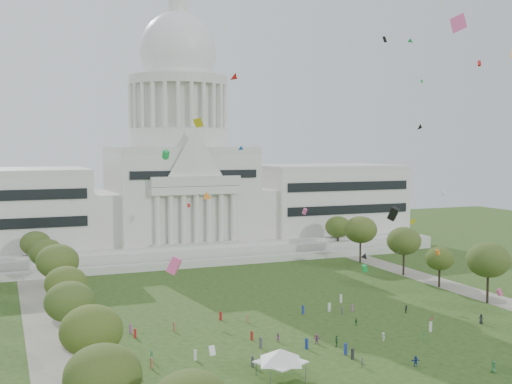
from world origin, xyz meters
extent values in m
plane|color=#2A4616|center=(0.00, 0.00, 0.00)|extent=(400.00, 400.00, 0.00)
cube|color=beige|center=(0.00, 115.00, 2.00)|extent=(160.00, 60.00, 4.00)
cube|color=beige|center=(0.00, 82.00, 1.00)|extent=(130.00, 3.00, 2.00)
cube|color=beige|center=(0.00, 90.00, 2.50)|extent=(140.00, 3.00, 5.00)
cube|color=silver|center=(-55.00, 114.00, 15.00)|extent=(50.00, 34.00, 22.00)
cube|color=silver|center=(55.00, 114.00, 15.00)|extent=(50.00, 34.00, 22.00)
cube|color=silver|center=(-27.00, 112.00, 12.00)|extent=(12.00, 26.00, 16.00)
cube|color=silver|center=(27.00, 112.00, 12.00)|extent=(12.00, 26.00, 16.00)
cube|color=silver|center=(0.00, 114.00, 18.00)|extent=(44.00, 38.00, 28.00)
cube|color=silver|center=(0.00, 94.00, 21.20)|extent=(28.00, 3.00, 2.40)
cube|color=black|center=(-55.00, 96.80, 17.00)|extent=(46.00, 0.40, 11.00)
cube|color=black|center=(55.00, 96.80, 17.00)|extent=(46.00, 0.40, 11.00)
cylinder|color=silver|center=(0.00, 114.00, 37.40)|extent=(32.00, 32.00, 6.00)
cylinder|color=silver|center=(0.00, 114.00, 47.40)|extent=(28.00, 28.00, 14.00)
cylinder|color=beige|center=(0.00, 114.00, 55.90)|extent=(32.40, 32.40, 3.00)
cylinder|color=silver|center=(0.00, 114.00, 61.40)|extent=(22.00, 22.00, 8.00)
ellipsoid|color=white|center=(0.00, 114.00, 65.40)|extent=(25.00, 25.00, 26.20)
cylinder|color=silver|center=(0.00, 114.00, 78.90)|extent=(6.00, 6.00, 5.00)
ellipsoid|color=white|center=(0.00, 114.00, 81.90)|extent=(6.40, 6.40, 5.12)
cube|color=gray|center=(-48.00, 30.00, 0.02)|extent=(8.00, 160.00, 0.04)
cube|color=gray|center=(48.00, 30.00, 0.02)|extent=(8.00, 160.00, 0.04)
ellipsoid|color=#344717|center=(-45.26, -21.68, 8.97)|extent=(8.85, 8.85, 7.24)
cylinder|color=black|center=(-44.07, -2.96, 2.88)|extent=(0.56, 0.56, 5.75)
ellipsoid|color=#3E5117|center=(-44.07, -2.96, 8.97)|extent=(8.86, 8.86, 7.25)
cylinder|color=black|center=(-45.04, 17.30, 2.73)|extent=(0.56, 0.56, 5.47)
ellipsoid|color=#354B1C|center=(-45.04, 17.30, 8.53)|extent=(8.42, 8.42, 6.89)
cylinder|color=black|center=(44.17, 17.44, 3.10)|extent=(0.56, 0.56, 6.20)
ellipsoid|color=#34471B|center=(44.17, 17.44, 9.68)|extent=(9.55, 9.55, 7.82)
cylinder|color=black|center=(-44.09, 33.92, 2.64)|extent=(0.56, 0.56, 5.27)
ellipsoid|color=#3F5019|center=(-44.09, 33.92, 8.23)|extent=(8.12, 8.12, 6.65)
cylinder|color=black|center=(44.40, 34.48, 2.28)|extent=(0.56, 0.56, 4.56)
ellipsoid|color=#334714|center=(44.40, 34.48, 7.11)|extent=(7.01, 7.01, 5.74)
cylinder|color=black|center=(-44.08, 52.42, 3.02)|extent=(0.56, 0.56, 6.03)
ellipsoid|color=#3D4F1D|center=(-44.08, 52.42, 9.41)|extent=(9.29, 9.29, 7.60)
cylinder|color=black|center=(44.76, 50.04, 2.98)|extent=(0.56, 0.56, 5.97)
ellipsoid|color=#37471A|center=(44.76, 50.04, 9.31)|extent=(9.19, 9.19, 7.52)
cylinder|color=black|center=(-45.22, 71.01, 2.70)|extent=(0.56, 0.56, 5.41)
ellipsoid|color=#334719|center=(-45.22, 71.01, 8.44)|extent=(8.33, 8.33, 6.81)
cylinder|color=black|center=(43.49, 70.19, 3.19)|extent=(0.56, 0.56, 6.37)
ellipsoid|color=#3F511C|center=(43.49, 70.19, 9.94)|extent=(9.82, 9.82, 8.03)
cylinder|color=black|center=(-46.87, 89.14, 2.66)|extent=(0.56, 0.56, 5.32)
ellipsoid|color=#34471B|center=(-46.87, 89.14, 8.29)|extent=(8.19, 8.19, 6.70)
cylinder|color=black|center=(45.96, 88.13, 2.73)|extent=(0.56, 0.56, 5.47)
ellipsoid|color=#344C16|center=(45.96, 88.13, 8.53)|extent=(8.42, 8.42, 6.89)
cylinder|color=#4C4C4C|center=(-20.02, -10.64, 1.25)|extent=(0.12, 0.12, 2.50)
cylinder|color=#4C4C4C|center=(-14.41, -10.64, 1.25)|extent=(0.12, 0.12, 2.50)
cylinder|color=#4C4C4C|center=(-20.02, -5.03, 1.25)|extent=(0.12, 0.12, 2.50)
cylinder|color=#4C4C4C|center=(-14.41, -5.03, 1.25)|extent=(0.12, 0.12, 2.50)
cube|color=white|center=(-17.22, -7.84, 2.60)|extent=(7.91, 7.91, 0.20)
pyramid|color=white|center=(-17.22, -7.84, 3.71)|extent=(11.08, 11.08, 2.00)
imported|color=#26262B|center=(31.35, 4.76, 0.95)|extent=(1.09, 1.08, 1.90)
imported|color=#26262B|center=(22.65, 17.08, 0.80)|extent=(0.91, 0.87, 1.61)
imported|color=silver|center=(7.41, 2.43, 0.75)|extent=(0.56, 1.00, 1.50)
imported|color=#33723F|center=(-1.94, 2.64, 1.00)|extent=(0.90, 1.29, 1.99)
imported|color=#994C8C|center=(-4.41, 5.29, 0.86)|extent=(1.48, 1.66, 1.73)
imported|color=#33723F|center=(14.29, -17.51, 0.91)|extent=(0.68, 0.95, 1.82)
imported|color=#4C4C51|center=(-3.21, -7.91, 0.77)|extent=(0.67, 0.69, 1.53)
imported|color=#994C8C|center=(-10.36, 8.88, 0.82)|extent=(0.87, 0.62, 1.64)
imported|color=#33723F|center=(14.22, -0.20, 0.75)|extent=(1.05, 1.01, 1.49)
imported|color=#33723F|center=(7.95, 12.64, 0.72)|extent=(0.52, 0.88, 1.45)
imported|color=navy|center=(4.82, -10.77, 0.83)|extent=(1.63, 0.88, 1.67)
cube|color=#33723F|center=(-36.97, 1.55, 0.83)|extent=(0.52, 0.46, 1.66)
cube|color=navy|center=(-2.64, -1.71, 0.98)|extent=(0.61, 0.52, 1.95)
cube|color=silver|center=(14.14, 29.69, 0.95)|extent=(0.58, 0.48, 1.90)
cube|color=#33723F|center=(-33.40, 6.98, 0.88)|extent=(0.29, 0.47, 1.77)
cube|color=olive|center=(-25.76, 21.92, 0.94)|extent=(0.38, 0.54, 1.89)
cube|color=olive|center=(-34.15, 3.78, 0.87)|extent=(0.44, 0.53, 1.74)
cube|color=#B21E1E|center=(-15.17, 26.11, 0.86)|extent=(0.51, 0.53, 1.72)
cube|color=#994C8C|center=(-41.59, 22.19, 0.75)|extent=(0.45, 0.46, 1.51)
cube|color=navy|center=(-7.31, 3.40, 0.93)|extent=(0.49, 0.57, 1.85)
cube|color=silver|center=(8.02, 23.74, 0.95)|extent=(0.51, 0.32, 1.90)
cube|color=#994C8C|center=(12.72, 22.29, 0.75)|extent=(0.27, 0.41, 1.50)
cube|color=silver|center=(18.80, 3.97, 0.94)|extent=(0.58, 0.49, 1.89)
cube|color=olive|center=(-10.85, 22.36, 0.90)|extent=(0.37, 0.52, 1.80)
cube|color=#4C4C51|center=(-19.18, -1.35, 0.87)|extent=(0.54, 0.44, 1.74)
cube|color=#26262B|center=(-2.70, -4.13, 0.89)|extent=(0.54, 0.43, 1.79)
cube|color=#4C4C51|center=(-14.45, 6.68, 0.96)|extent=(0.39, 0.55, 1.92)
cube|color=#4C4C51|center=(9.45, 20.87, 0.85)|extent=(0.42, 0.52, 1.70)
cube|color=navy|center=(2.20, 24.27, 0.89)|extent=(0.40, 0.53, 1.78)
cube|color=#B21E1E|center=(-14.21, 11.53, 0.82)|extent=(0.39, 0.49, 1.63)
cube|color=silver|center=(-26.70, 4.90, 0.86)|extent=(0.52, 0.41, 1.73)
cube|color=#B21E1E|center=(-33.37, 20.71, 0.83)|extent=(0.51, 0.41, 1.67)
cube|color=#994C8C|center=(-33.60, 23.74, 0.87)|extent=(0.45, 0.54, 1.74)
camera|label=1|loc=(-55.39, -93.20, 34.82)|focal=45.00mm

